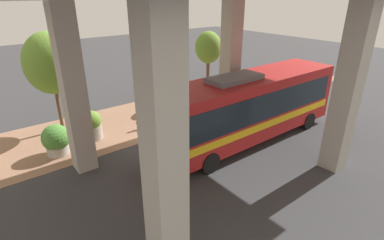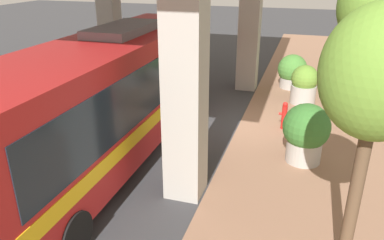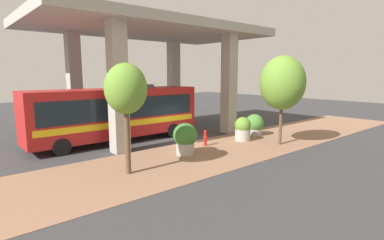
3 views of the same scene
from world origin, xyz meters
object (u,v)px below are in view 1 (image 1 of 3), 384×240
at_px(street_tree_near, 51,63).
at_px(planter_front, 92,125).
at_px(planter_back, 169,102).
at_px(street_tree_far, 208,48).
at_px(fire_hydrant, 145,120).
at_px(planter_middle, 56,140).
at_px(bus, 248,105).

bearing_deg(street_tree_near, planter_front, 23.35).
height_order(planter_back, street_tree_near, street_tree_near).
bearing_deg(street_tree_far, planter_front, -83.16).
xyz_separation_m(fire_hydrant, planter_back, (-0.75, 2.24, 0.43)).
bearing_deg(street_tree_far, planter_back, -77.44).
xyz_separation_m(planter_middle, street_tree_near, (-2.88, 1.04, 3.17)).
relative_size(street_tree_near, street_tree_far, 1.13).
height_order(fire_hydrant, street_tree_near, street_tree_near).
height_order(planter_middle, street_tree_far, street_tree_far).
xyz_separation_m(bus, street_tree_near, (-7.55, -7.61, 1.90)).
height_order(fire_hydrant, street_tree_far, street_tree_far).
relative_size(planter_front, planter_middle, 1.03).
bearing_deg(fire_hydrant, planter_front, -100.31).
xyz_separation_m(bus, street_tree_far, (-6.38, 2.64, 1.77)).
bearing_deg(planter_front, bus, 51.51).
bearing_deg(bus, planter_back, -165.49).
bearing_deg(planter_front, planter_middle, -73.44).
distance_m(bus, planter_front, 8.56).
distance_m(planter_middle, street_tree_far, 11.82).
bearing_deg(planter_middle, street_tree_far, 98.63).
xyz_separation_m(fire_hydrant, planter_middle, (0.06, -4.99, 0.27)).
xyz_separation_m(planter_back, street_tree_near, (-2.07, -6.19, 3.01)).
bearing_deg(planter_back, fire_hydrant, -71.58).
xyz_separation_m(planter_front, planter_back, (-0.21, 5.21, 0.13)).
xyz_separation_m(planter_front, street_tree_far, (-1.11, 9.27, 3.01)).
bearing_deg(bus, street_tree_far, 157.50).
relative_size(bus, street_tree_near, 2.01).
bearing_deg(fire_hydrant, bus, 37.74).
relative_size(bus, fire_hydrant, 11.18).
distance_m(bus, planter_middle, 9.91).
relative_size(planter_middle, street_tree_far, 0.32).
relative_size(bus, planter_front, 6.96).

